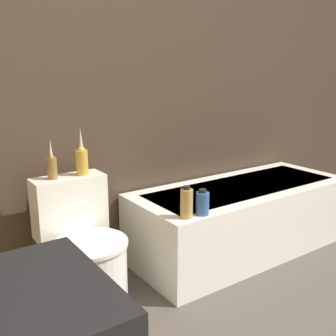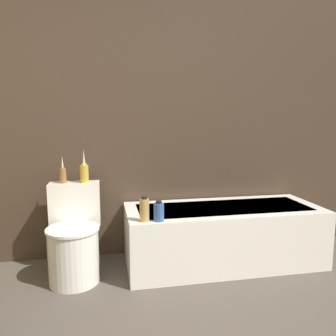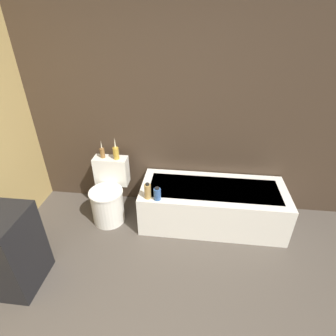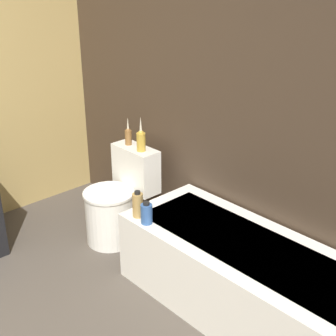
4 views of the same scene
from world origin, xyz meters
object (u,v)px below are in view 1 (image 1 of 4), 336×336
(vase_gold, at_px, (52,166))
(shampoo_bottle_short, at_px, (202,203))
(shampoo_bottle_tall, at_px, (187,203))
(toilet, at_px, (86,257))
(bathtub, at_px, (241,217))
(vase_silver, at_px, (82,159))

(vase_gold, relative_size, shampoo_bottle_short, 1.47)
(shampoo_bottle_tall, bearing_deg, toilet, 157.47)
(shampoo_bottle_tall, bearing_deg, bathtub, 20.15)
(vase_silver, bearing_deg, shampoo_bottle_tall, -42.45)
(bathtub, bearing_deg, shampoo_bottle_short, -155.65)
(vase_gold, distance_m, vase_silver, 0.17)
(toilet, bearing_deg, shampoo_bottle_tall, -22.53)
(vase_gold, relative_size, shampoo_bottle_tall, 1.20)
(toilet, xyz_separation_m, vase_gold, (-0.09, 0.20, 0.50))
(vase_silver, relative_size, shampoo_bottle_short, 1.78)
(toilet, bearing_deg, vase_silver, 65.43)
(shampoo_bottle_tall, xyz_separation_m, shampoo_bottle_short, (0.11, -0.01, -0.02))
(shampoo_bottle_tall, bearing_deg, vase_gold, 145.79)
(bathtub, relative_size, shampoo_bottle_tall, 8.90)
(bathtub, relative_size, vase_gold, 7.40)
(bathtub, height_order, toilet, toilet)
(vase_gold, xyz_separation_m, vase_silver, (0.17, -0.01, 0.02))
(toilet, xyz_separation_m, shampoo_bottle_short, (0.64, -0.24, 0.26))
(toilet, height_order, shampoo_bottle_tall, toilet)
(toilet, height_order, shampoo_bottle_short, toilet)
(bathtub, xyz_separation_m, shampoo_bottle_short, (-0.62, -0.28, 0.32))
(toilet, distance_m, shampoo_bottle_short, 0.73)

